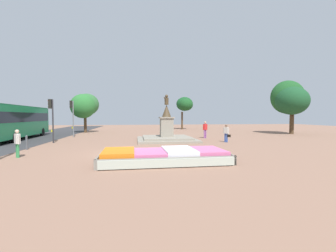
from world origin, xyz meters
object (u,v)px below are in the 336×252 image
Objects in this scene: flower_planter at (164,156)px; pedestrian_near_planter at (17,142)px; statue_monument at (167,134)px; kerb_bollard_mid_b at (27,142)px; traffic_light_mid_block at (51,113)px; traffic_light_far_corner at (72,112)px; pedestrian_crossing_plaza at (205,128)px; city_bus at (15,120)px; pedestrian_with_handbag at (226,132)px.

pedestrian_near_planter is (-7.97, 2.33, 0.60)m from flower_planter.
statue_monument is 5.51× the size of kerb_bollard_mid_b.
traffic_light_mid_block is at bearing 85.78° from kerb_bollard_mid_b.
pedestrian_near_planter is (0.64, -6.97, -1.69)m from traffic_light_mid_block.
traffic_light_far_corner is 12.62m from pedestrian_near_planter.
flower_planter is 12.99m from pedestrian_crossing_plaza.
traffic_light_far_corner is 2.56× the size of pedestrian_near_planter.
kerb_bollard_mid_b is (-0.92, 3.09, -0.38)m from pedestrian_near_planter.
city_bus is at bearing 167.76° from statue_monument.
traffic_light_far_corner is (-9.84, 4.93, 2.13)m from statue_monument.
kerb_bollard_mid_b is (4.44, -7.66, -1.39)m from city_bus.
traffic_light_mid_block is 2.14× the size of pedestrian_crossing_plaza.
pedestrian_crossing_plaza is at bearing 34.04° from pedestrian_near_planter.
kerb_bollard_mid_b is at bearing -94.22° from traffic_light_mid_block.
pedestrian_crossing_plaza is 1.78× the size of kerb_bollard_mid_b.
pedestrian_near_planter is 1.58× the size of kerb_bollard_mid_b.
pedestrian_crossing_plaza is 15.93m from kerb_bollard_mid_b.
statue_monument is at bearing 38.73° from pedestrian_near_planter.
pedestrian_crossing_plaza is (-0.74, 3.83, 0.15)m from pedestrian_with_handbag.
traffic_light_mid_block is at bearing 174.26° from pedestrian_with_handbag.
city_bus reaches higher than pedestrian_crossing_plaza.
city_bus is at bearing 165.05° from pedestrian_with_handbag.
traffic_light_mid_block is at bearing -38.66° from city_bus.
statue_monument is 11.25m from kerb_bollard_mid_b.
city_bus is at bearing 135.56° from flower_planter.
pedestrian_near_planter is at bearing -145.96° from pedestrian_crossing_plaza.
statue_monument reaches higher than traffic_light_far_corner.
pedestrian_with_handbag reaches higher than flower_planter.
traffic_light_mid_block reaches higher than flower_planter.
statue_monument is at bearing -12.24° from city_bus.
pedestrian_with_handbag is 15.48m from pedestrian_near_planter.
statue_monument is 0.46× the size of city_bus.
pedestrian_crossing_plaza is (13.75, 9.28, 0.13)m from pedestrian_near_planter.
pedestrian_near_planter reaches higher than pedestrian_with_handbag.
pedestrian_near_planter is 16.59m from pedestrian_crossing_plaza.
traffic_light_far_corner reaches higher than pedestrian_near_planter.
statue_monument reaches higher than traffic_light_mid_block.
statue_monument is at bearing 157.55° from pedestrian_with_handbag.
pedestrian_with_handbag is (14.91, -7.03, -1.88)m from traffic_light_far_corner.
kerb_bollard_mid_b is (-0.50, -9.39, -2.23)m from traffic_light_far_corner.
pedestrian_with_handbag is 1.00× the size of pedestrian_near_planter.
city_bus is 7.55× the size of pedestrian_near_planter.
statue_monument is 12.07m from pedestrian_near_planter.
traffic_light_mid_block is 2.40× the size of pedestrian_near_planter.
pedestrian_crossing_plaza is at bearing -12.71° from traffic_light_far_corner.
pedestrian_with_handbag is at bearing -5.74° from traffic_light_mid_block.
flower_planter is 1.73× the size of traffic_light_mid_block.
statue_monument is at bearing 23.33° from kerb_bollard_mid_b.
pedestrian_near_planter is at bearing -88.05° from traffic_light_far_corner.
statue_monument is 5.50m from pedestrian_with_handbag.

